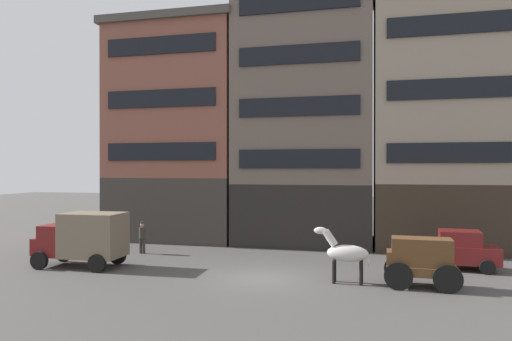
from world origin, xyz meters
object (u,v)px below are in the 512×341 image
object	(u,v)px
delivery_truck_near	(83,237)
sedan_dark	(457,250)
pedestrian_officer	(142,236)
cargo_wagon	(420,259)
draft_horse	(345,253)

from	to	relation	value
delivery_truck_near	sedan_dark	xyz separation A→B (m)	(17.50, 3.70, -0.51)
pedestrian_officer	sedan_dark	bearing A→B (deg)	-0.66
sedan_dark	delivery_truck_near	bearing A→B (deg)	-168.05
delivery_truck_near	pedestrian_officer	bearing A→B (deg)	73.72
cargo_wagon	draft_horse	xyz separation A→B (m)	(-2.95, 0.00, 0.12)
draft_horse	pedestrian_officer	size ratio (longest dim) A/B	1.31
cargo_wagon	pedestrian_officer	size ratio (longest dim) A/B	1.65
sedan_dark	pedestrian_officer	xyz separation A→B (m)	(-16.37, 0.19, 0.07)
cargo_wagon	draft_horse	size ratio (longest dim) A/B	1.26
cargo_wagon	sedan_dark	xyz separation A→B (m)	(2.07, 3.96, -0.23)
draft_horse	sedan_dark	distance (m)	6.40
delivery_truck_near	sedan_dark	distance (m)	17.90
draft_horse	sedan_dark	xyz separation A→B (m)	(5.02, 3.96, -0.36)
sedan_dark	pedestrian_officer	world-z (taller)	sedan_dark
cargo_wagon	pedestrian_officer	distance (m)	14.89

